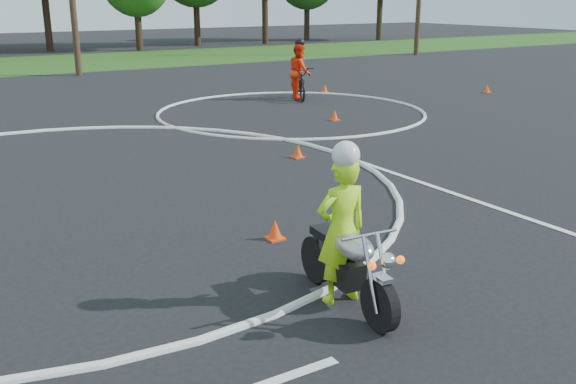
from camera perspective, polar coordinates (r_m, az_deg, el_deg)
ground at (r=9.31m, az=-15.63°, el=-4.86°), size 120.00×120.00×0.00m
course_markings at (r=13.89m, az=-12.25°, el=2.61°), size 19.05×19.05×0.12m
primary_motorcycle at (r=7.23m, az=5.37°, el=-6.46°), size 0.68×1.94×1.02m
rider_primary_grp at (r=7.18m, az=4.81°, el=-3.04°), size 0.66×0.46×1.89m
rider_second_grp at (r=22.14m, az=1.04°, el=10.12°), size 1.53×2.25×2.05m
traffic_cones at (r=15.04m, az=0.04°, el=4.58°), size 19.21×15.15×0.30m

